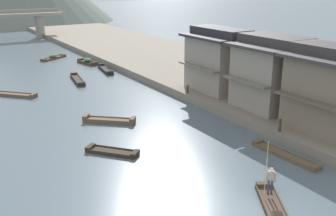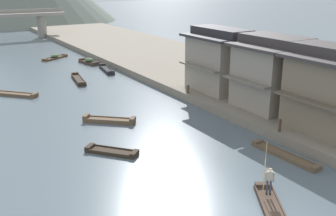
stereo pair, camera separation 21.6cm
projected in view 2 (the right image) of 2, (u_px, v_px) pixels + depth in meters
name	position (u px, v px, depth m)	size (l,w,h in m)	color
ground_plane	(266.00, 216.00, 19.73)	(400.00, 400.00, 0.00)	slate
riverbank_right	(195.00, 67.00, 52.09)	(18.00, 110.00, 0.75)	gray
boat_foreground_poled	(274.00, 213.00, 19.77)	(3.72, 5.15, 0.40)	#423328
boatman_person	(269.00, 177.00, 20.69)	(0.51, 0.38, 3.04)	black
boat_moored_nearest	(284.00, 155.00, 26.31)	(1.19, 5.29, 0.34)	brown
boat_moored_second	(89.00, 61.00, 55.61)	(1.81, 4.09, 0.84)	#423328
boat_moored_third	(112.00, 152.00, 26.88)	(3.15, 3.42, 0.36)	#33281E
boat_moored_far	(79.00, 80.00, 46.11)	(1.73, 5.48, 0.48)	#33281E
boat_midriver_drifting	(107.00, 70.00, 51.17)	(1.66, 5.27, 0.52)	#232326
boat_midriver_upstream	(11.00, 94.00, 40.43)	(4.68, 4.87, 0.40)	brown
boat_upstream_distant	(55.00, 57.00, 59.14)	(4.43, 3.43, 0.71)	brown
boat_crossing_west	(109.00, 120.00, 32.69)	(3.90, 3.55, 0.55)	brown
house_waterfront_second	(273.00, 73.00, 33.58)	(6.43, 5.89, 6.14)	gray
house_waterfront_tall	(220.00, 60.00, 38.87)	(5.61, 6.64, 6.14)	gray
mooring_post_dock_near	(280.00, 126.00, 28.55)	(0.20, 0.20, 0.96)	#473828
mooring_post_dock_mid	(188.00, 89.00, 38.33)	(0.20, 0.20, 0.79)	#473828
stone_bridge	(5.00, 21.00, 76.97)	(23.20, 2.40, 5.67)	gray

